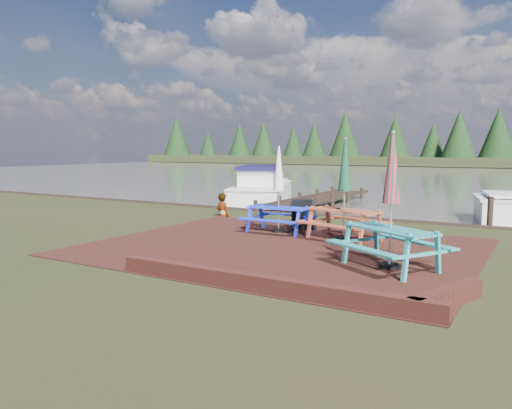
{
  "coord_description": "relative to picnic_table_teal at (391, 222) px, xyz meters",
  "views": [
    {
      "loc": [
        5.56,
        -9.65,
        2.42
      ],
      "look_at": [
        -0.81,
        1.14,
        1.0
      ],
      "focal_mm": 35.0,
      "sensor_mm": 36.0,
      "label": 1
    }
  ],
  "objects": [
    {
      "name": "ground",
      "position": [
        -2.87,
        -0.18,
        -0.95
      ],
      "size": [
        120.0,
        120.0,
        0.0
      ],
      "primitive_type": "plane",
      "color": "black",
      "rests_on": "ground"
    },
    {
      "name": "paving",
      "position": [
        -2.87,
        0.82,
        -0.94
      ],
      "size": [
        9.0,
        7.5,
        0.02
      ],
      "primitive_type": "cube",
      "color": "#361A11",
      "rests_on": "ground"
    },
    {
      "name": "brick_wall",
      "position": [
        -0.73,
        -2.6,
        -0.8
      ],
      "size": [
        6.21,
        1.79,
        0.3
      ],
      "color": "#4C1E16",
      "rests_on": "ground"
    },
    {
      "name": "water",
      "position": [
        -2.87,
        36.82,
        -0.95
      ],
      "size": [
        120.0,
        60.0,
        0.02
      ],
      "primitive_type": "cube",
      "color": "#424038",
      "rests_on": "ground"
    },
    {
      "name": "far_treeline",
      "position": [
        -2.87,
        65.82,
        2.33
      ],
      "size": [
        120.0,
        10.0,
        8.1
      ],
      "color": "black",
      "rests_on": "ground"
    },
    {
      "name": "picnic_table_teal",
      "position": [
        0.0,
        0.0,
        0.0
      ],
      "size": [
        2.58,
        2.5,
        2.72
      ],
      "rotation": [
        0.0,
        0.0,
        -0.54
      ],
      "color": "teal",
      "rests_on": "ground"
    },
    {
      "name": "picnic_table_red",
      "position": [
        -1.92,
        2.52,
        -0.02
      ],
      "size": [
        2.31,
        2.17,
        2.66
      ],
      "rotation": [
        0.0,
        0.0,
        -0.28
      ],
      "color": "#A9482B",
      "rests_on": "ground"
    },
    {
      "name": "picnic_table_blue",
      "position": [
        -3.95,
        2.67,
        -0.09
      ],
      "size": [
        1.77,
        1.57,
        2.46
      ],
      "rotation": [
        0.0,
        0.0,
        0.0
      ],
      "color": "#1D2FDB",
      "rests_on": "ground"
    },
    {
      "name": "chalkboard",
      "position": [
        -3.48,
        3.37,
        -0.46
      ],
      "size": [
        0.63,
        0.81,
        0.95
      ],
      "rotation": [
        0.0,
        0.0,
        0.5
      ],
      "color": "black",
      "rests_on": "ground"
    },
    {
      "name": "jetty",
      "position": [
        -6.37,
        11.1,
        -0.84
      ],
      "size": [
        1.76,
        9.08,
        1.0
      ],
      "color": "black",
      "rests_on": "ground"
    },
    {
      "name": "boat_jetty",
      "position": [
        -9.48,
        11.31,
        -0.57
      ],
      "size": [
        4.58,
        7.1,
        1.95
      ],
      "rotation": [
        0.0,
        0.0,
        0.37
      ],
      "color": "silver",
      "rests_on": "ground"
    },
    {
      "name": "person",
      "position": [
        -7.23,
        4.65,
        -0.13
      ],
      "size": [
        0.68,
        0.52,
        1.65
      ],
      "primitive_type": "imported",
      "rotation": [
        0.0,
        0.0,
        2.91
      ],
      "color": "gray",
      "rests_on": "ground"
    }
  ]
}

